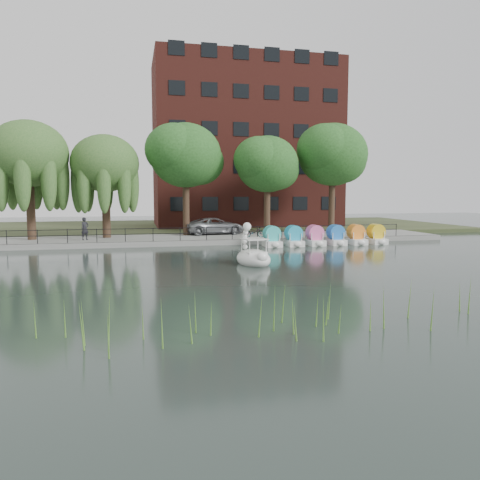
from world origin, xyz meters
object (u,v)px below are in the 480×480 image
object	(u,v)px
minivan	(216,225)
swan_boat	(253,255)
bicycle	(254,231)
pedestrian	(85,227)

from	to	relation	value
minivan	swan_boat	size ratio (longest dim) A/B	1.99
bicycle	swan_boat	distance (m)	11.42
bicycle	pedestrian	distance (m)	13.06
pedestrian	swan_boat	xyz separation A→B (m)	(10.08, -12.00, -0.89)
minivan	pedestrian	size ratio (longest dim) A/B	2.96
minivan	swan_boat	bearing A→B (deg)	171.84
minivan	swan_boat	xyz separation A→B (m)	(-0.45, -14.72, -0.71)
minivan	swan_boat	distance (m)	14.75
pedestrian	swan_boat	bearing A→B (deg)	-88.06
minivan	bicycle	world-z (taller)	minivan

